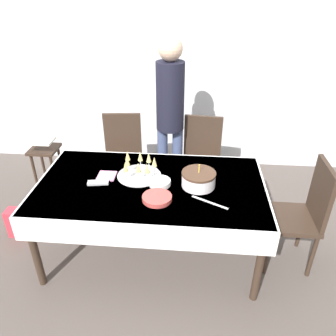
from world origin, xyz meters
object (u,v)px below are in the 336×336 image
(dining_chair_right_end, at_px, (302,211))
(person_standing, at_px, (170,108))
(dining_chair_far_left, at_px, (123,155))
(champagne_tray, at_px, (139,167))
(high_chair, at_px, (44,155))
(dining_chair_far_right, at_px, (201,158))
(plate_stack_main, at_px, (157,198))
(birthday_cake, at_px, (199,179))
(plate_stack_dessert, at_px, (160,182))
(gift_bag, at_px, (20,223))

(dining_chair_right_end, bearing_deg, person_standing, 142.65)
(dining_chair_far_left, distance_m, dining_chair_right_end, 1.88)
(champagne_tray, xyz_separation_m, high_chair, (-1.21, 0.75, -0.34))
(dining_chair_far_right, height_order, plate_stack_main, dining_chair_far_right)
(plate_stack_main, bearing_deg, birthday_cake, 36.17)
(plate_stack_dessert, height_order, person_standing, person_standing)
(gift_bag, bearing_deg, person_standing, 29.22)
(champagne_tray, height_order, gift_bag, champagne_tray)
(birthday_cake, xyz_separation_m, person_standing, (-0.30, 0.89, 0.27))
(dining_chair_far_right, xyz_separation_m, person_standing, (-0.34, 0.04, 0.53))
(plate_stack_main, height_order, person_standing, person_standing)
(dining_chair_right_end, xyz_separation_m, champagne_tray, (-1.37, 0.11, 0.28))
(dining_chair_far_left, relative_size, dining_chair_far_right, 1.00)
(dining_chair_far_right, relative_size, plate_stack_main, 4.30)
(plate_stack_main, xyz_separation_m, plate_stack_dessert, (-0.00, 0.21, 0.00))
(person_standing, bearing_deg, plate_stack_main, -90.42)
(plate_stack_dessert, bearing_deg, person_standing, 89.32)
(plate_stack_dessert, distance_m, gift_bag, 1.52)
(person_standing, distance_m, gift_bag, 1.85)
(plate_stack_dessert, relative_size, gift_bag, 0.62)
(person_standing, distance_m, high_chair, 1.52)
(champagne_tray, bearing_deg, dining_chair_far_right, 53.91)
(dining_chair_far_right, bearing_deg, plate_stack_main, -107.75)
(dining_chair_far_left, relative_size, birthday_cake, 3.54)
(birthday_cake, bearing_deg, dining_chair_right_end, -0.18)
(birthday_cake, height_order, person_standing, person_standing)
(high_chair, relative_size, gift_bag, 2.45)
(plate_stack_dessert, bearing_deg, gift_bag, 175.09)
(dining_chair_far_left, height_order, champagne_tray, dining_chair_far_left)
(person_standing, height_order, gift_bag, person_standing)
(dining_chair_right_end, height_order, birthday_cake, dining_chair_right_end)
(gift_bag, bearing_deg, high_chair, 90.58)
(birthday_cake, distance_m, high_chair, 1.94)
(dining_chair_right_end, relative_size, birthday_cake, 3.54)
(dining_chair_far_right, bearing_deg, plate_stack_dessert, -111.91)
(plate_stack_dessert, xyz_separation_m, high_chair, (-1.40, 0.88, -0.28))
(plate_stack_main, height_order, gift_bag, plate_stack_main)
(dining_chair_far_left, height_order, plate_stack_main, dining_chair_far_left)
(birthday_cake, height_order, plate_stack_main, birthday_cake)
(dining_chair_right_end, distance_m, plate_stack_main, 1.22)
(person_standing, bearing_deg, dining_chair_far_left, -175.24)
(dining_chair_right_end, bearing_deg, plate_stack_dessert, -179.45)
(birthday_cake, xyz_separation_m, plate_stack_main, (-0.31, -0.23, -0.05))
(dining_chair_far_right, height_order, gift_bag, dining_chair_far_right)
(birthday_cake, distance_m, plate_stack_dessert, 0.32)
(gift_bag, bearing_deg, plate_stack_dessert, -4.91)
(dining_chair_far_left, bearing_deg, champagne_tray, -67.17)
(champagne_tray, relative_size, person_standing, 0.21)
(champagne_tray, relative_size, high_chair, 0.53)
(birthday_cake, relative_size, gift_bag, 0.95)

